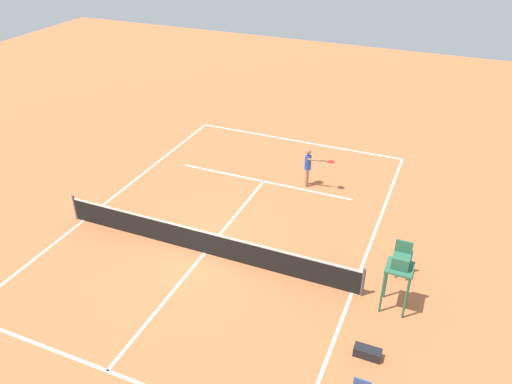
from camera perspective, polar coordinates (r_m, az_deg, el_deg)
ground_plane at (r=18.38m, az=-5.81°, el=-6.84°), size 60.00×60.00×0.00m
court_lines at (r=18.38m, az=-5.81°, el=-6.83°), size 10.86×20.59×0.01m
tennis_net at (r=18.08m, az=-5.89°, el=-5.59°), size 11.46×0.10×1.07m
player_serving at (r=21.90m, az=5.99°, el=3.11°), size 1.33×0.45×1.77m
tennis_ball at (r=21.20m, az=2.64°, el=-0.93°), size 0.07×0.07×0.07m
umpire_chair at (r=15.74m, az=15.91°, el=-8.06°), size 0.80×0.80×2.41m
courtside_chair_mid at (r=17.74m, az=16.35°, el=-7.56°), size 0.44×0.46×0.95m
equipment_bag at (r=15.07m, az=12.44°, el=-17.24°), size 0.76×0.32×0.30m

